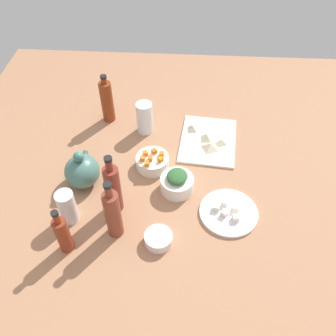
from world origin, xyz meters
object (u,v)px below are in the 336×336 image
at_px(plate_tofu, 229,212).
at_px(bowl_carrots, 152,162).
at_px(bowl_greens, 177,184).
at_px(bottle_2, 113,188).
at_px(bowl_small_side, 158,239).
at_px(bottle_1, 63,234).
at_px(bottle_0, 107,101).
at_px(drinking_glass_0, 67,207).
at_px(drinking_glass_1, 145,118).
at_px(teapot, 82,171).
at_px(bottle_3, 113,213).
at_px(cutting_board, 208,140).

height_order(plate_tofu, bowl_carrots, bowl_carrots).
xyz_separation_m(bowl_greens, bottle_2, (-0.10, 0.22, 0.08)).
bearing_deg(bowl_greens, bowl_small_side, 167.63).
xyz_separation_m(bowl_small_side, bottle_1, (-0.04, 0.30, 0.06)).
xyz_separation_m(bottle_0, drinking_glass_0, (-0.56, 0.04, -0.03)).
bearing_deg(drinking_glass_0, bowl_small_side, -103.47).
bearing_deg(bowl_greens, bottle_1, 127.88).
bearing_deg(drinking_glass_0, bottle_0, -4.17).
bearing_deg(bowl_small_side, bowl_carrots, 8.50).
relative_size(drinking_glass_0, drinking_glass_1, 0.93).
bearing_deg(bottle_1, plate_tofu, -72.37).
relative_size(bowl_greens, teapot, 0.80).
relative_size(plate_tofu, bottle_0, 0.92).
relative_size(bottle_1, drinking_glass_1, 1.38).
relative_size(bottle_3, drinking_glass_1, 1.76).
distance_m(bowl_greens, bowl_carrots, 0.16).
height_order(cutting_board, drinking_glass_0, drinking_glass_0).
height_order(bowl_small_side, bottle_0, bottle_0).
bearing_deg(bowl_greens, drinking_glass_1, 25.31).
bearing_deg(bottle_2, drinking_glass_0, 111.57).
distance_m(cutting_board, drinking_glass_1, 0.30).
distance_m(bottle_2, drinking_glass_1, 0.44).
height_order(plate_tofu, drinking_glass_0, drinking_glass_0).
bearing_deg(bowl_small_side, drinking_glass_1, 10.55).
distance_m(bottle_0, bottle_1, 0.68).
height_order(bottle_0, drinking_glass_1, bottle_0).
distance_m(cutting_board, bottle_0, 0.48).
xyz_separation_m(cutting_board, teapot, (-0.26, 0.49, 0.06)).
height_order(bottle_0, bottle_1, bottle_0).
bearing_deg(teapot, drinking_glass_1, -32.76).
xyz_separation_m(bowl_greens, bowl_small_side, (-0.24, 0.05, -0.01)).
bearing_deg(drinking_glass_1, bottle_2, 171.85).
height_order(bottle_3, drinking_glass_1, bottle_3).
relative_size(bowl_greens, drinking_glass_1, 0.87).
distance_m(bowl_carrots, bottle_0, 0.38).
relative_size(bottle_0, bottle_2, 0.90).
height_order(drinking_glass_0, drinking_glass_1, drinking_glass_1).
height_order(plate_tofu, bowl_greens, bowl_greens).
bearing_deg(teapot, drinking_glass_0, 176.37).
xyz_separation_m(bowl_small_side, drinking_glass_1, (0.57, 0.11, 0.05)).
xyz_separation_m(cutting_board, drinking_glass_0, (-0.44, 0.50, 0.06)).
xyz_separation_m(plate_tofu, bottle_3, (-0.10, 0.40, 0.10)).
xyz_separation_m(plate_tofu, bowl_small_side, (-0.13, 0.25, 0.01)).
distance_m(cutting_board, bottle_1, 0.74).
bearing_deg(plate_tofu, bottle_2, 89.38).
xyz_separation_m(plate_tofu, drinking_glass_1, (0.44, 0.35, 0.07)).
distance_m(teapot, drinking_glass_1, 0.38).
bearing_deg(drinking_glass_1, plate_tofu, -141.19).
xyz_separation_m(cutting_board, bottle_3, (-0.48, 0.33, 0.10)).
bearing_deg(bottle_3, drinking_glass_0, 75.42).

